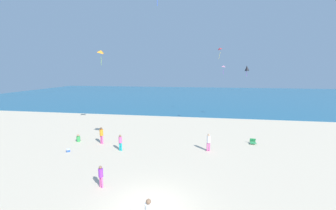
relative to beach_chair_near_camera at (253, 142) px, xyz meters
name	(u,v)px	position (x,y,z in m)	size (l,w,h in m)	color
ground_plane	(174,144)	(-7.71, -1.25, -0.24)	(120.00, 120.00, 0.00)	beige
ocean_water	(193,95)	(-7.71, 41.09, -0.21)	(120.00, 60.00, 0.05)	#236084
beach_chair_near_camera	(253,142)	(0.00, 0.00, 0.00)	(0.57, 0.65, 0.53)	#2D9956
cooler_box	(68,150)	(-16.86, -4.70, -0.12)	(0.50, 0.52, 0.24)	#2D56B7
person_1	(78,139)	(-17.52, -2.07, 0.05)	(0.59, 0.69, 0.77)	green
person_2	(101,175)	(-11.17, -9.68, 0.58)	(0.38, 0.38, 1.42)	#D8599E
person_3	(101,134)	(-14.82, -2.33, 0.74)	(0.42, 0.42, 1.68)	#D8599E
person_4	(209,141)	(-4.43, -2.58, 0.69)	(0.38, 0.38, 1.61)	#D8599E
person_5	(120,141)	(-12.29, -3.75, 0.63)	(0.36, 0.36, 1.50)	#19ADB2
kite_black	(247,68)	(0.97, 9.73, 7.29)	(0.87, 0.89, 1.52)	black
kite_red	(219,49)	(-2.67, 11.87, 10.17)	(0.61, 0.77, 1.72)	red
kite_orange	(101,52)	(-16.99, 2.82, 9.16)	(0.87, 0.99, 1.82)	orange
kite_pink	(224,66)	(-2.56, 5.76, 7.46)	(0.49, 0.60, 1.07)	pink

